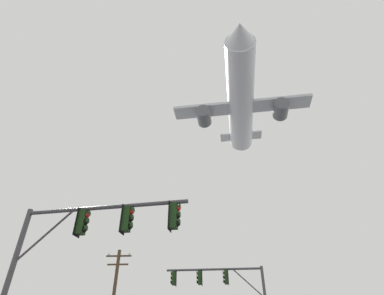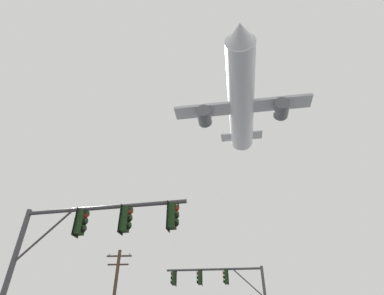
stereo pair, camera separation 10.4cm
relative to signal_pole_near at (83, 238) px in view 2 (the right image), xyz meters
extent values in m
cylinder|color=#4C4C51|center=(-2.59, 0.34, -1.61)|extent=(0.20, 0.20, 5.75)
cylinder|color=#4C4C51|center=(0.59, -0.08, 1.12)|extent=(6.38, 0.99, 0.15)
cylinder|color=#4C4C51|center=(-1.63, 0.21, 0.18)|extent=(1.97, 0.34, 1.92)
cube|color=#193814|center=(3.27, -0.43, 0.59)|extent=(0.30, 0.35, 0.90)
cylinder|color=#193814|center=(3.27, -0.43, 1.10)|extent=(0.05, 0.05, 0.12)
cube|color=black|center=(3.13, -0.41, 0.59)|extent=(0.08, 0.46, 1.04)
sphere|color=red|center=(3.41, -0.45, 0.86)|extent=(0.20, 0.20, 0.20)
cylinder|color=#193814|center=(3.48, -0.46, 0.92)|extent=(0.07, 0.21, 0.21)
sphere|color=black|center=(3.41, -0.45, 0.58)|extent=(0.20, 0.20, 0.20)
cylinder|color=#193814|center=(3.48, -0.46, 0.64)|extent=(0.07, 0.21, 0.21)
sphere|color=black|center=(3.41, -0.45, 0.30)|extent=(0.20, 0.20, 0.20)
cylinder|color=#193814|center=(3.48, -0.46, 0.36)|extent=(0.07, 0.21, 0.21)
cube|color=#193814|center=(1.52, -0.20, 0.59)|extent=(0.30, 0.35, 0.90)
cylinder|color=#193814|center=(1.52, -0.20, 1.10)|extent=(0.05, 0.05, 0.12)
cube|color=black|center=(1.38, -0.18, 0.59)|extent=(0.08, 0.46, 1.04)
sphere|color=red|center=(1.66, -0.22, 0.86)|extent=(0.20, 0.20, 0.20)
cylinder|color=#193814|center=(1.73, -0.23, 0.92)|extent=(0.07, 0.21, 0.21)
sphere|color=black|center=(1.66, -0.22, 0.58)|extent=(0.20, 0.20, 0.20)
cylinder|color=#193814|center=(1.73, -0.23, 0.64)|extent=(0.07, 0.21, 0.21)
sphere|color=black|center=(1.66, -0.22, 0.30)|extent=(0.20, 0.20, 0.20)
cylinder|color=#193814|center=(1.73, -0.23, 0.36)|extent=(0.07, 0.21, 0.21)
cube|color=#193814|center=(-0.23, 0.03, 0.59)|extent=(0.30, 0.35, 0.90)
cylinder|color=#193814|center=(-0.23, 0.03, 1.10)|extent=(0.05, 0.05, 0.12)
cube|color=black|center=(-0.37, 0.05, 0.59)|extent=(0.08, 0.46, 1.04)
sphere|color=red|center=(-0.09, 0.01, 0.86)|extent=(0.20, 0.20, 0.20)
cylinder|color=#193814|center=(-0.02, 0.00, 0.92)|extent=(0.07, 0.21, 0.21)
sphere|color=black|center=(-0.09, 0.01, 0.58)|extent=(0.20, 0.20, 0.20)
cylinder|color=#193814|center=(-0.02, 0.00, 0.64)|extent=(0.07, 0.21, 0.21)
sphere|color=black|center=(-0.09, 0.01, 0.30)|extent=(0.20, 0.20, 0.20)
cylinder|color=#193814|center=(-0.02, 0.00, 0.36)|extent=(0.07, 0.21, 0.21)
cylinder|color=#4C4C51|center=(4.73, 11.74, 1.13)|extent=(6.68, 0.49, 0.15)
cylinder|color=#4C4C51|center=(7.06, 11.62, 0.19)|extent=(2.06, 0.19, 1.92)
cube|color=#193814|center=(1.92, 11.88, 0.60)|extent=(0.28, 0.33, 0.90)
cylinder|color=#193814|center=(1.92, 11.88, 1.11)|extent=(0.05, 0.05, 0.12)
cube|color=black|center=(2.06, 11.87, 0.60)|extent=(0.05, 0.46, 1.04)
sphere|color=red|center=(1.78, 11.89, 0.87)|extent=(0.20, 0.20, 0.20)
cylinder|color=#193814|center=(1.71, 11.89, 0.93)|extent=(0.05, 0.21, 0.21)
sphere|color=black|center=(1.78, 11.89, 0.59)|extent=(0.20, 0.20, 0.20)
cylinder|color=#193814|center=(1.71, 11.89, 0.65)|extent=(0.05, 0.21, 0.21)
sphere|color=black|center=(1.78, 11.89, 0.31)|extent=(0.20, 0.20, 0.20)
cylinder|color=#193814|center=(1.71, 11.89, 0.37)|extent=(0.05, 0.21, 0.21)
cube|color=#193814|center=(3.76, 11.79, 0.60)|extent=(0.28, 0.33, 0.90)
cylinder|color=#193814|center=(3.76, 11.79, 1.11)|extent=(0.05, 0.05, 0.12)
cube|color=black|center=(3.90, 11.78, 0.60)|extent=(0.05, 0.46, 1.04)
sphere|color=red|center=(3.61, 11.79, 0.87)|extent=(0.20, 0.20, 0.20)
cylinder|color=#193814|center=(3.55, 11.80, 0.93)|extent=(0.05, 0.21, 0.21)
sphere|color=black|center=(3.61, 11.79, 0.59)|extent=(0.20, 0.20, 0.20)
cylinder|color=#193814|center=(3.55, 11.80, 0.65)|extent=(0.05, 0.21, 0.21)
sphere|color=black|center=(3.61, 11.79, 0.31)|extent=(0.20, 0.20, 0.20)
cylinder|color=#193814|center=(3.55, 11.80, 0.37)|extent=(0.05, 0.21, 0.21)
cube|color=#193814|center=(5.59, 11.69, 0.60)|extent=(0.28, 0.33, 0.90)
cylinder|color=#193814|center=(5.59, 11.69, 1.11)|extent=(0.05, 0.05, 0.12)
cube|color=black|center=(5.73, 11.68, 0.60)|extent=(0.05, 0.46, 1.04)
sphere|color=red|center=(5.45, 11.70, 0.87)|extent=(0.20, 0.20, 0.20)
cylinder|color=#193814|center=(5.38, 11.70, 0.93)|extent=(0.05, 0.21, 0.21)
sphere|color=black|center=(5.45, 11.70, 0.59)|extent=(0.20, 0.20, 0.20)
cylinder|color=#193814|center=(5.38, 11.70, 0.65)|extent=(0.05, 0.21, 0.21)
sphere|color=black|center=(5.45, 11.70, 0.31)|extent=(0.20, 0.20, 0.20)
cylinder|color=#193814|center=(5.38, 11.70, 0.37)|extent=(0.05, 0.21, 0.21)
cube|color=brown|center=(-3.40, 15.72, 3.08)|extent=(2.20, 0.12, 0.12)
cube|color=brown|center=(-3.40, 15.72, 2.38)|extent=(1.80, 0.12, 0.12)
cylinder|color=gray|center=(-4.30, 15.72, 3.20)|extent=(0.10, 0.10, 0.18)
cylinder|color=gray|center=(-2.50, 15.72, 3.20)|extent=(0.10, 0.10, 0.18)
cylinder|color=white|center=(10.46, 26.98, 30.39)|extent=(6.26, 24.17, 4.25)
cone|color=white|center=(9.33, 13.76, 30.39)|extent=(4.27, 3.25, 4.03)
cone|color=white|center=(11.57, 40.07, 30.39)|extent=(3.82, 2.95, 3.61)
cube|color=silver|center=(10.51, 27.64, 29.75)|extent=(22.73, 4.83, 0.48)
cylinder|color=#595B60|center=(16.81, 27.11, 28.48)|extent=(2.65, 3.38, 2.39)
cylinder|color=#595B60|center=(4.22, 28.18, 28.48)|extent=(2.65, 3.38, 2.39)
cube|color=#B21E1E|center=(11.34, 37.30, 32.78)|extent=(0.63, 3.73, 5.04)
cube|color=silver|center=(11.36, 37.56, 30.79)|extent=(8.14, 3.06, 0.27)
camera|label=1|loc=(4.51, -10.50, -3.15)|focal=27.71mm
camera|label=2|loc=(4.61, -10.49, -3.15)|focal=27.71mm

